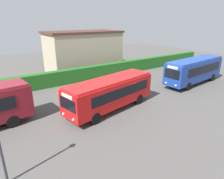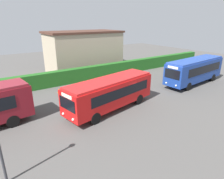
% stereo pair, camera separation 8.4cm
% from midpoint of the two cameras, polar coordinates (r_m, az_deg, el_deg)
% --- Properties ---
extents(ground_plane, '(80.20, 80.20, 0.00)m').
position_cam_midpoint_polar(ground_plane, '(19.58, 2.32, -4.58)').
color(ground_plane, '#514F4C').
extents(bus_red, '(9.61, 4.12, 3.00)m').
position_cam_midpoint_polar(bus_red, '(18.08, -0.33, -0.71)').
color(bus_red, red).
rests_on(bus_red, ground_plane).
extents(bus_blue, '(10.23, 3.18, 3.30)m').
position_cam_midpoint_polar(bus_blue, '(27.93, 23.10, 5.37)').
color(bus_blue, navy).
rests_on(bus_blue, ground_plane).
extents(person_far, '(0.47, 0.54, 1.86)m').
position_cam_midpoint_polar(person_far, '(19.43, -9.83, -1.93)').
color(person_far, olive).
rests_on(person_far, ground_plane).
extents(hedge_row, '(52.10, 1.03, 1.88)m').
position_cam_midpoint_polar(hedge_row, '(27.13, -9.96, 4.19)').
color(hedge_row, '#215D1D').
rests_on(hedge_row, ground_plane).
extents(depot_building, '(11.90, 6.41, 6.42)m').
position_cam_midpoint_polar(depot_building, '(32.80, -8.14, 11.02)').
color(depot_building, tan).
rests_on(depot_building, ground_plane).
extents(traffic_cone, '(0.36, 0.36, 0.60)m').
position_cam_midpoint_polar(traffic_cone, '(23.49, -15.17, -0.28)').
color(traffic_cone, orange).
rests_on(traffic_cone, ground_plane).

